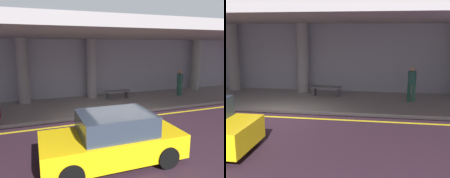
% 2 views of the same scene
% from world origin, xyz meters
% --- Properties ---
extents(ground_plane, '(60.00, 60.00, 0.00)m').
position_xyz_m(ground_plane, '(0.00, 0.00, 0.00)').
color(ground_plane, '#2D1B27').
extents(sidewalk, '(26.00, 4.20, 0.15)m').
position_xyz_m(sidewalk, '(0.00, 3.10, 0.07)').
color(sidewalk, '#ACA59F').
rests_on(sidewalk, ground).
extents(lane_stripe_yellow, '(26.00, 0.14, 0.01)m').
position_xyz_m(lane_stripe_yellow, '(0.00, 0.45, 0.00)').
color(lane_stripe_yellow, yellow).
rests_on(lane_stripe_yellow, ground).
extents(support_column_far_left, '(0.64, 0.64, 3.65)m').
position_xyz_m(support_column_far_left, '(-4.00, 4.63, 1.97)').
color(support_column_far_left, '#A49E9E').
rests_on(support_column_far_left, sidewalk).
extents(support_column_left_mid, '(0.64, 0.64, 3.65)m').
position_xyz_m(support_column_left_mid, '(0.00, 4.63, 1.97)').
color(support_column_left_mid, '#A6A2A5').
rests_on(support_column_left_mid, sidewalk).
extents(support_column_center, '(0.64, 0.64, 3.65)m').
position_xyz_m(support_column_center, '(8.00, 4.63, 1.97)').
color(support_column_center, '#A9ABA3').
rests_on(support_column_center, sidewalk).
extents(ceiling_overhang, '(28.00, 13.20, 0.30)m').
position_xyz_m(ceiling_overhang, '(0.00, 2.60, 3.95)').
color(ceiling_overhang, '#989293').
rests_on(ceiling_overhang, support_column_far_left).
extents(terminal_back_wall, '(26.00, 0.30, 3.80)m').
position_xyz_m(terminal_back_wall, '(0.00, 5.35, 1.90)').
color(terminal_back_wall, '#AFADBD').
rests_on(terminal_back_wall, ground).
extents(car_yellow_taxi, '(4.10, 1.92, 1.50)m').
position_xyz_m(car_yellow_taxi, '(-1.37, -3.00, 0.71)').
color(car_yellow_taxi, yellow).
rests_on(car_yellow_taxi, ground).
extents(traveler_with_luggage, '(0.38, 0.38, 1.68)m').
position_xyz_m(traveler_with_luggage, '(5.59, 3.22, 1.11)').
color(traveler_with_luggage, '#245D45').
rests_on(traveler_with_luggage, sidewalk).
extents(bench_metal, '(1.60, 0.50, 0.48)m').
position_xyz_m(bench_metal, '(1.43, 3.82, 0.50)').
color(bench_metal, slate).
rests_on(bench_metal, sidewalk).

